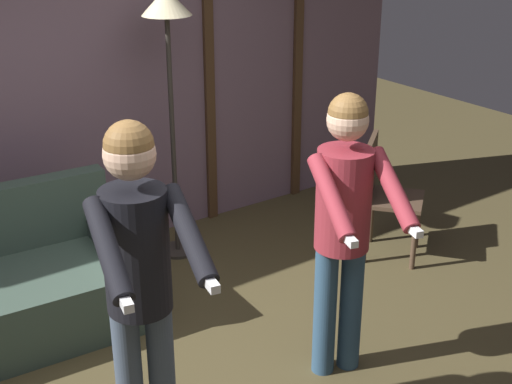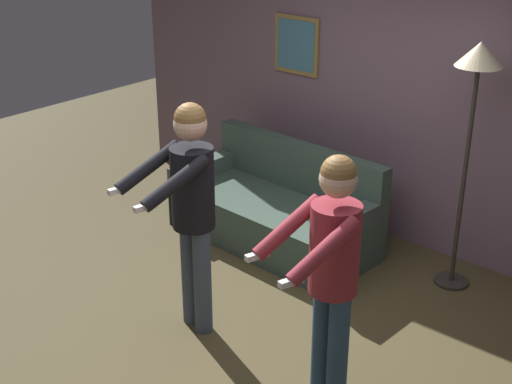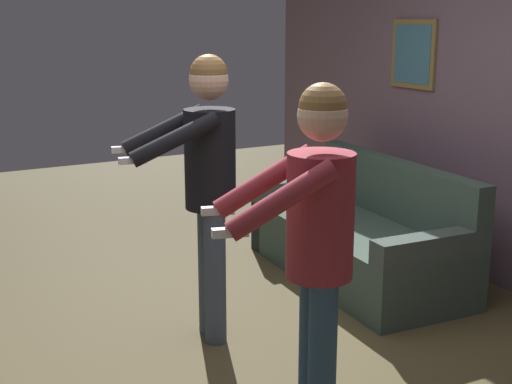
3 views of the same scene
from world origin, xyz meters
name	(u,v)px [view 3 (image 3 of 3)]	position (x,y,z in m)	size (l,w,h in m)	color
ground_plane	(263,359)	(0.00, 0.00, 0.00)	(12.00, 12.00, 0.00)	#4D4327
couch	(361,241)	(-0.83, 1.31, 0.28)	(1.95, 0.97, 0.87)	#3D5044
person_standing_left	(207,172)	(-0.42, -0.14, 1.04)	(0.52, 0.72, 1.72)	#404D5F
person_standing_right	(316,233)	(0.77, -0.17, 1.00)	(0.55, 0.69, 1.66)	#2E4C68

